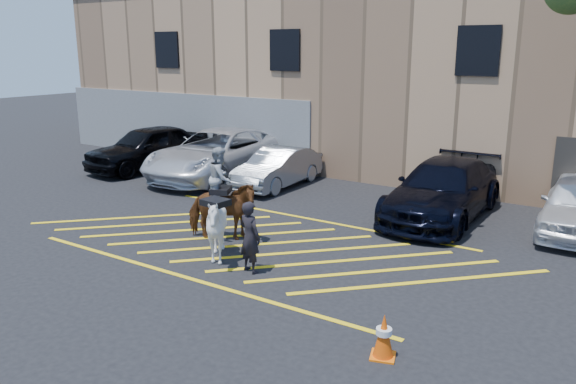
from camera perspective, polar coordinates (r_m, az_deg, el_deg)
The scene contains 11 objects.
ground at distance 14.10m, azimuth -2.27°, elevation -5.00°, with size 90.00×90.00×0.00m, color black.
car_black_suv at distance 22.89m, azimuth -13.98°, elevation 4.42°, with size 2.05×5.11×1.74m, color black.
car_white_pickup at distance 20.98m, azimuth -7.09°, elevation 3.89°, with size 2.93×6.36×1.77m, color silver.
car_silver_sedan at distance 19.43m, azimuth -1.04°, elevation 2.48°, with size 1.40×4.01×1.32m, color gray.
car_blue_suv at distance 16.42m, azimuth 15.48°, elevation 0.22°, with size 2.25×5.53×1.60m, color black.
handler at distance 11.99m, azimuth -3.89°, elevation -4.58°, with size 0.57×0.38×1.57m, color black.
warehouse at distance 24.12m, azimuth 14.62°, elevation 11.53°, with size 32.42×10.20×7.30m.
hatching_zone at distance 13.87m, azimuth -2.98°, elevation -5.32°, with size 12.60×5.12×0.01m.
mounted_bay at distance 14.03m, azimuth -6.81°, elevation -1.11°, with size 1.96×1.51×2.36m.
saddled_white at distance 12.69m, azimuth -7.28°, elevation -3.63°, with size 1.38×1.52×1.54m.
traffic_cone at distance 9.09m, azimuth 9.70°, elevation -14.20°, with size 0.47×0.47×0.73m.
Camera 1 is at (7.70, -10.84, 4.69)m, focal length 35.00 mm.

